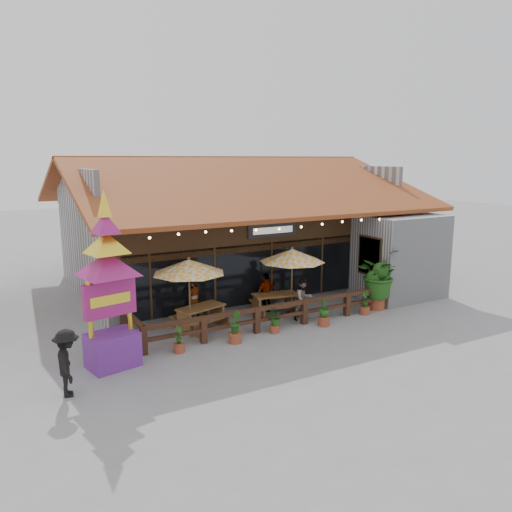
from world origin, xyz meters
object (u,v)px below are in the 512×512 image
umbrella_left (189,267)px  picnic_table_right (275,301)px  picnic_table_left (201,314)px  pedestrian (67,363)px  umbrella_right (292,256)px  thai_sign_tower (108,269)px  tropical_plant (378,275)px

umbrella_left → picnic_table_right: umbrella_left is taller
umbrella_left → picnic_table_right: 4.08m
picnic_table_left → pedestrian: bearing=-148.1°
umbrella_right → pedestrian: 9.24m
thai_sign_tower → tropical_plant: size_ratio=2.25×
umbrella_right → picnic_table_right: umbrella_right is taller
picnic_table_right → pedestrian: (-8.14, -3.20, 0.32)m
umbrella_right → picnic_table_left: size_ratio=1.33×
picnic_table_left → pedestrian: 5.86m
thai_sign_tower → tropical_plant: thai_sign_tower is taller
thai_sign_tower → pedestrian: 2.80m
picnic_table_left → pedestrian: pedestrian is taller
thai_sign_tower → pedestrian: size_ratio=3.15×
picnic_table_left → thai_sign_tower: 4.64m
thai_sign_tower → umbrella_right: bearing=12.4°
picnic_table_right → picnic_table_left: bearing=-178.0°
picnic_table_left → thai_sign_tower: thai_sign_tower is taller
picnic_table_right → pedestrian: 8.75m
umbrella_right → pedestrian: (-8.67, -2.87, -1.46)m
tropical_plant → thai_sign_tower: bearing=-176.9°
picnic_table_right → thai_sign_tower: bearing=-164.0°
picnic_table_left → tropical_plant: (7.12, -1.24, 0.85)m
tropical_plant → pedestrian: 12.24m
umbrella_right → tropical_plant: bearing=-16.6°
umbrella_right → tropical_plant: 3.69m
tropical_plant → picnic_table_left: bearing=170.1°
umbrella_left → picnic_table_right: (3.65, 0.30, -1.78)m
picnic_table_left → umbrella_left: bearing=-159.0°
umbrella_left → umbrella_right: 4.18m
picnic_table_right → tropical_plant: size_ratio=0.80×
umbrella_right → thai_sign_tower: (-7.24, -1.59, 0.59)m
picnic_table_left → thai_sign_tower: (-3.55, -1.81, 2.38)m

